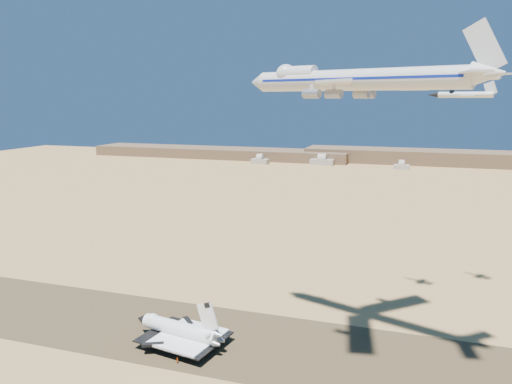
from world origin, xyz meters
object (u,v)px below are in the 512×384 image
(shuttle, at_px, (179,331))
(chase_jet_c, at_px, (413,89))
(chase_jet_a, at_px, (464,95))
(crew_b, at_px, (177,360))
(chase_jet_d, at_px, (485,78))
(crew_c, at_px, (194,358))
(crew_a, at_px, (191,355))
(carrier_747, at_px, (348,80))

(shuttle, relative_size, chase_jet_c, 2.64)
(shuttle, distance_m, chase_jet_a, 121.21)
(crew_b, height_order, chase_jet_d, chase_jet_d)
(crew_b, height_order, chase_jet_a, chase_jet_a)
(shuttle, xyz_separation_m, crew_c, (9.72, -9.19, -3.90))
(shuttle, xyz_separation_m, chase_jet_a, (84.90, -30.03, 81.13))
(chase_jet_c, bearing_deg, chase_jet_a, -61.08)
(crew_a, bearing_deg, chase_jet_c, -19.77)
(crew_b, bearing_deg, chase_jet_d, -85.68)
(crew_b, xyz_separation_m, chase_jet_d, (94.30, 89.09, 92.05))
(shuttle, height_order, chase_jet_d, chase_jet_d)
(crew_b, bearing_deg, crew_a, -66.66)
(shuttle, relative_size, carrier_747, 0.44)
(crew_c, relative_size, chase_jet_d, 0.13)
(shuttle, height_order, chase_jet_a, chase_jet_a)
(crew_a, xyz_separation_m, crew_c, (1.92, -1.71, -0.00))
(crew_a, relative_size, crew_c, 1.00)
(shuttle, distance_m, chase_jet_c, 127.07)
(crew_a, height_order, chase_jet_c, chase_jet_c)
(chase_jet_a, distance_m, chase_jet_d, 108.14)
(chase_jet_d, bearing_deg, shuttle, -113.29)
(crew_c, height_order, chase_jet_a, chase_jet_a)
(crew_a, distance_m, crew_b, 5.35)
(crew_c, bearing_deg, chase_jet_c, -112.65)
(shuttle, relative_size, crew_b, 19.25)
(chase_jet_a, xyz_separation_m, chase_jet_d, (14.71, 106.90, 7.09))
(crew_a, distance_m, crew_c, 2.58)
(shuttle, bearing_deg, chase_jet_d, 47.42)
(crew_b, height_order, chase_jet_c, chase_jet_c)
(chase_jet_a, relative_size, chase_jet_d, 1.04)
(carrier_747, relative_size, chase_jet_d, 6.30)
(crew_c, bearing_deg, carrier_747, -131.99)
(carrier_747, bearing_deg, chase_jet_d, 72.71)
(crew_c, relative_size, chase_jet_a, 0.13)
(carrier_747, xyz_separation_m, chase_jet_d, (45.88, 61.76, 2.16))
(crew_a, relative_size, chase_jet_a, 0.13)
(crew_a, xyz_separation_m, crew_b, (-2.48, -4.74, 0.07))
(carrier_747, distance_m, chase_jet_d, 76.97)
(crew_b, bearing_deg, carrier_747, -99.61)
(shuttle, height_order, carrier_747, carrier_747)
(carrier_747, height_order, crew_b, carrier_747)
(crew_b, distance_m, crew_c, 5.34)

